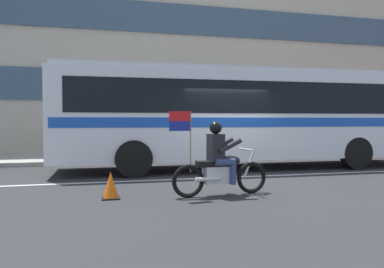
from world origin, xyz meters
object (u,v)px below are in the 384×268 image
object	(u,v)px
transit_bus	(246,111)
traffic_cone	(111,186)
motorcycle_with_rider	(220,164)
fire_hydrant	(250,146)

from	to	relation	value
transit_bus	traffic_cone	xyz separation A→B (m)	(-4.48, -3.84, -1.63)
motorcycle_with_rider	transit_bus	bearing A→B (deg)	61.31
transit_bus	fire_hydrant	world-z (taller)	transit_bus
motorcycle_with_rider	fire_hydrant	xyz separation A→B (m)	(3.66, 7.08, -0.15)
transit_bus	motorcycle_with_rider	size ratio (longest dim) A/B	5.59
motorcycle_with_rider	fire_hydrant	bearing A→B (deg)	62.70
motorcycle_with_rider	fire_hydrant	distance (m)	7.97
motorcycle_with_rider	traffic_cone	bearing A→B (deg)	173.82
transit_bus	fire_hydrant	xyz separation A→B (m)	(1.42, 3.00, -1.37)
transit_bus	traffic_cone	size ratio (longest dim) A/B	22.29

